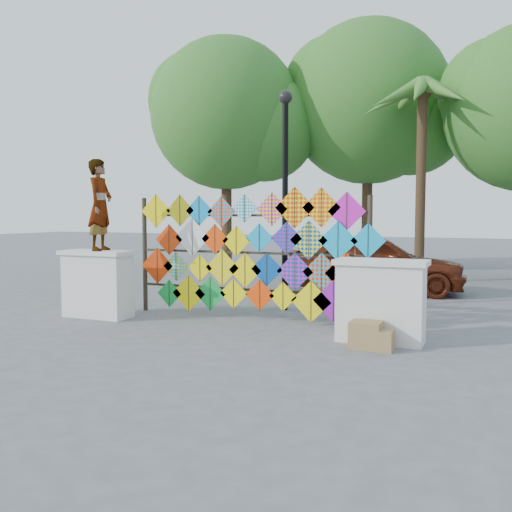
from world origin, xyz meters
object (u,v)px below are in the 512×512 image
vendor_woman (100,205)px  kite_rack (254,255)px  sedan (374,263)px  lamppost (285,179)px

vendor_woman → kite_rack: bearing=-82.9°
kite_rack → sedan: (1.32, 4.51, -0.47)m
kite_rack → vendor_woman: bearing=-161.5°
vendor_woman → sedan: vendor_woman is taller
lamppost → sedan: bearing=70.0°
sedan → lamppost: (-1.18, -3.23, 1.95)m
sedan → lamppost: bearing=147.6°
sedan → lamppost: lamppost is taller
kite_rack → sedan: 4.72m
lamppost → kite_rack: bearing=-96.2°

